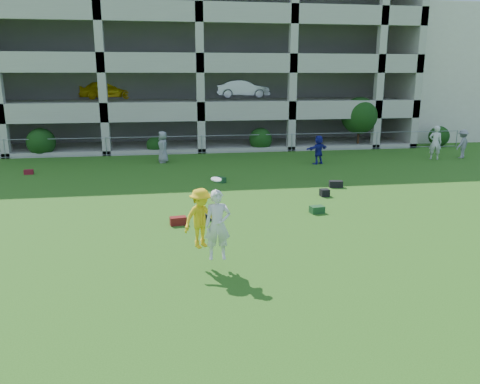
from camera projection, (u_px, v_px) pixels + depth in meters
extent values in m
plane|color=#235114|center=(260.00, 272.00, 12.16)|extent=(100.00, 100.00, 0.00)
cube|color=beige|center=(453.00, 74.00, 41.27)|extent=(16.00, 14.00, 10.00)
imported|color=gray|center=(163.00, 147.00, 27.06)|extent=(0.72, 0.98, 1.83)
imported|color=navy|center=(318.00, 150.00, 26.68)|extent=(1.59, 1.10, 1.65)
imported|color=silver|center=(435.00, 143.00, 28.10)|extent=(0.87, 0.72, 2.03)
imported|color=gray|center=(462.00, 144.00, 28.57)|extent=(1.30, 1.13, 1.74)
cube|color=#50120D|center=(178.00, 221.00, 15.94)|extent=(0.59, 0.37, 0.28)
cube|color=black|center=(207.00, 217.00, 16.49)|extent=(0.46, 0.37, 0.22)
cube|color=#143920|center=(317.00, 209.00, 17.31)|extent=(0.55, 0.43, 0.26)
cube|color=black|center=(325.00, 193.00, 19.70)|extent=(0.37, 0.37, 0.30)
cube|color=black|center=(336.00, 184.00, 21.25)|extent=(0.64, 0.41, 0.30)
cube|color=#520E19|center=(29.00, 172.00, 24.03)|extent=(0.48, 0.33, 0.24)
cube|color=#143917|center=(220.00, 180.00, 22.23)|extent=(0.57, 0.57, 0.25)
imported|color=yellow|center=(201.00, 218.00, 12.22)|extent=(1.19, 1.03, 1.60)
imported|color=silver|center=(218.00, 225.00, 12.02)|extent=(0.69, 0.47, 1.84)
cylinder|color=white|center=(216.00, 179.00, 11.94)|extent=(0.28, 0.27, 0.10)
cube|color=#9E998C|center=(189.00, 63.00, 42.06)|extent=(30.00, 0.50, 12.00)
cube|color=#9E998C|center=(376.00, 62.00, 37.85)|extent=(0.50, 14.00, 12.00)
cube|color=#9E998C|center=(195.00, 137.00, 37.02)|extent=(30.00, 14.00, 0.30)
cube|color=#9E998C|center=(194.00, 99.00, 36.29)|extent=(30.00, 14.00, 0.30)
cube|color=#9E998C|center=(193.00, 59.00, 35.56)|extent=(30.00, 14.00, 0.30)
cube|color=#9E998C|center=(192.00, 17.00, 34.83)|extent=(30.00, 14.00, 0.30)
cube|color=#9E998C|center=(201.00, 114.00, 29.88)|extent=(30.00, 0.30, 0.90)
cube|color=#9E998C|center=(200.00, 65.00, 29.15)|extent=(30.00, 0.30, 0.90)
cube|color=#9E998C|center=(199.00, 14.00, 28.41)|extent=(30.00, 0.30, 0.90)
cube|color=#9E998C|center=(100.00, 57.00, 28.22)|extent=(0.50, 0.50, 12.00)
cube|color=#9E998C|center=(200.00, 58.00, 29.13)|extent=(0.50, 0.50, 12.00)
cube|color=#9E998C|center=(293.00, 58.00, 30.05)|extent=(0.50, 0.50, 12.00)
cube|color=#9E998C|center=(381.00, 59.00, 30.96)|extent=(0.50, 0.50, 12.00)
cube|color=#605E59|center=(192.00, 62.00, 37.51)|extent=(29.00, 9.00, 11.60)
imported|color=yellow|center=(107.00, 89.00, 33.22)|extent=(4.08, 2.20, 1.32)
imported|color=silver|center=(242.00, 89.00, 34.71)|extent=(4.02, 1.44, 1.32)
cylinder|color=gray|center=(4.00, 149.00, 28.38)|extent=(0.06, 0.06, 1.20)
cylinder|color=gray|center=(106.00, 147.00, 29.29)|extent=(0.06, 0.06, 1.20)
cylinder|color=gray|center=(202.00, 144.00, 30.21)|extent=(0.06, 0.06, 1.20)
cylinder|color=gray|center=(292.00, 142.00, 31.13)|extent=(0.06, 0.06, 1.20)
cylinder|color=gray|center=(377.00, 140.00, 32.04)|extent=(0.06, 0.06, 1.20)
cylinder|color=gray|center=(457.00, 139.00, 32.96)|extent=(0.06, 0.06, 1.20)
cylinder|color=gray|center=(202.00, 136.00, 30.08)|extent=(36.00, 0.04, 0.04)
cylinder|color=gray|center=(202.00, 152.00, 30.34)|extent=(36.00, 0.04, 0.04)
sphere|color=#163D11|center=(41.00, 142.00, 29.19)|extent=(1.76, 1.76, 1.76)
sphere|color=#163D11|center=(155.00, 145.00, 30.34)|extent=(1.10, 1.10, 1.10)
sphere|color=#163D11|center=(261.00, 139.00, 31.35)|extent=(1.54, 1.54, 1.54)
cylinder|color=#382314|center=(358.00, 134.00, 32.56)|extent=(0.16, 0.16, 1.96)
sphere|color=#163D11|center=(360.00, 116.00, 32.26)|extent=(2.52, 2.52, 2.52)
sphere|color=#163D11|center=(439.00, 136.00, 33.35)|extent=(1.43, 1.43, 1.43)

